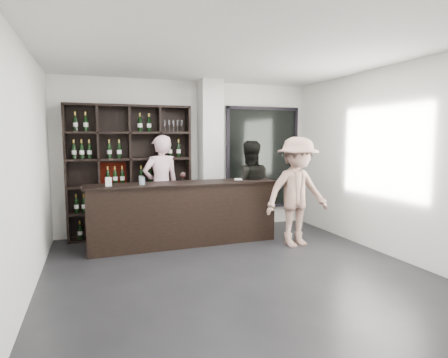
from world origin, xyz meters
name	(u,v)px	position (x,y,z in m)	size (l,w,h in m)	color
floor	(241,277)	(0.00, 0.00, -0.01)	(5.00, 5.50, 0.01)	black
wine_shelf	(130,172)	(-1.15, 2.57, 1.20)	(2.20, 0.35, 2.40)	black
structural_column	(210,157)	(0.35, 2.47, 1.45)	(0.40, 0.40, 2.90)	silver
glass_panel	(262,158)	(1.55, 2.69, 1.40)	(1.60, 0.08, 2.10)	black
tasting_counter	(184,213)	(-0.35, 1.75, 0.53)	(3.23, 0.67, 1.06)	black
taster_pink	(161,186)	(-0.62, 2.40, 0.93)	(0.68, 0.45, 1.86)	#FFC8D2
taster_black	(249,188)	(0.95, 1.98, 0.88)	(0.86, 0.67, 1.76)	black
customer	(297,192)	(1.42, 1.05, 0.92)	(1.18, 0.68, 1.83)	#997464
wine_glass	(183,177)	(-0.36, 1.74, 1.17)	(0.08, 0.08, 0.20)	white
spit_cup	(142,181)	(-1.05, 1.69, 1.13)	(0.09, 0.09, 0.13)	silver
napkin_stack	(238,179)	(0.67, 1.83, 1.08)	(0.13, 0.13, 0.02)	white
card_stand	(108,182)	(-1.57, 1.66, 1.13)	(0.09, 0.05, 0.14)	white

